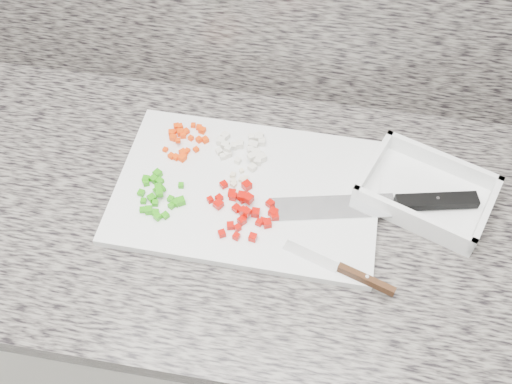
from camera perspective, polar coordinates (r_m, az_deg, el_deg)
cabinet at (r=1.45m, az=-2.75°, el=-11.79°), size 3.92×0.62×0.86m
countertop at (r=1.06m, az=-3.69°, el=-1.67°), size 3.96×0.64×0.04m
cutting_board at (r=1.05m, az=-0.89°, el=0.12°), size 0.48×0.32×0.02m
carrot_pile at (r=1.12m, az=-7.19°, el=5.13°), size 0.08×0.10×0.02m
onion_pile at (r=1.09m, az=-1.04°, el=4.32°), size 0.10×0.10×0.02m
green_pepper_pile at (r=1.04m, az=-9.70°, el=-0.28°), size 0.09×0.11×0.02m
red_pepper_pile at (r=1.01m, az=-1.10°, el=-1.67°), size 0.14×0.13×0.02m
garlic_pile at (r=1.04m, az=-1.72°, el=0.87°), size 0.05×0.07×0.01m
chef_knife at (r=1.05m, az=14.29°, el=-1.10°), size 0.37×0.12×0.02m
paring_knife at (r=0.95m, az=9.56°, el=-8.03°), size 0.19×0.08×0.02m
tray at (r=1.08m, az=16.59°, el=-0.10°), size 0.27×0.23×0.05m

